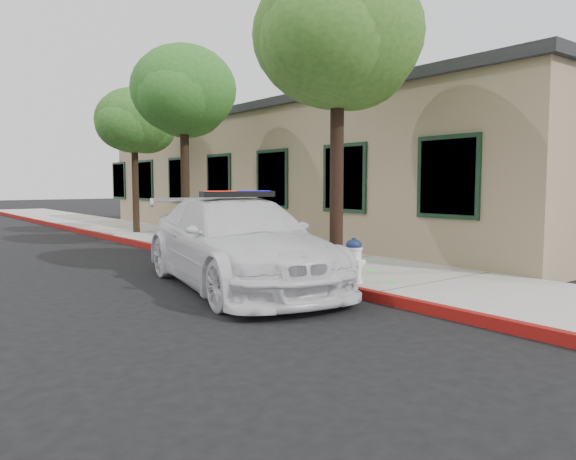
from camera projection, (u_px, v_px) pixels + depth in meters
The scene contains 9 objects.
ground at pixel (373, 302), 8.37m from camera, with size 120.00×120.00×0.00m, color black.
sidewalk at pixel (322, 265), 11.70m from camera, with size 3.20×60.00×0.15m, color gray.
red_curb at pixel (264, 272), 10.76m from camera, with size 0.14×60.00×0.16m, color maroon.
clapboard_building at pixel (319, 175), 19.36m from camera, with size 7.30×20.89×4.24m.
police_car at pixel (238, 242), 9.57m from camera, with size 3.19×5.75×1.70m.
fire_hydrant at pixel (354, 260), 9.15m from camera, with size 0.44×0.38×0.76m.
street_tree_near at pixel (338, 42), 9.68m from camera, with size 3.28×3.05×5.59m.
street_tree_mid at pixel (183, 95), 14.46m from camera, with size 2.79×2.89×5.33m.
street_tree_far at pixel (135, 124), 18.46m from camera, with size 2.80×2.59×4.90m.
Camera 1 is at (-6.07, -5.73, 1.82)m, focal length 34.01 mm.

